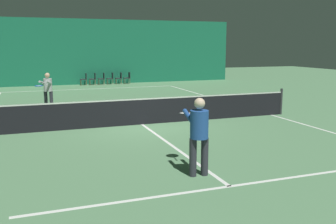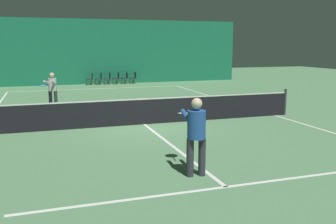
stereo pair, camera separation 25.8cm
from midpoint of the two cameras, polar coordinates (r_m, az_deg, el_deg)
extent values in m
plane|color=#56845B|center=(13.53, -3.09, -1.89)|extent=(60.00, 60.00, 0.00)
cube|color=#196B4C|center=(28.04, -11.45, 8.96)|extent=(23.00, 0.12, 4.69)
cube|color=white|center=(25.07, -10.36, 3.52)|extent=(11.00, 0.10, 0.00)
cube|color=white|center=(19.68, -8.06, 1.81)|extent=(8.25, 0.10, 0.00)
cube|color=white|center=(7.79, 9.79, -11.19)|extent=(8.25, 0.10, 0.00)
cube|color=white|center=(15.87, 16.43, -0.50)|extent=(0.10, 23.80, 0.00)
cube|color=white|center=(13.53, -3.09, -1.88)|extent=(0.10, 12.80, 0.00)
cube|color=black|center=(13.44, -3.11, 0.09)|extent=(11.90, 0.02, 0.95)
cube|color=white|center=(13.37, -3.13, 1.99)|extent=(11.90, 0.02, 0.05)
cylinder|color=#333338|center=(16.04, 17.84, 1.47)|extent=(0.10, 0.10, 1.07)
cylinder|color=#2D2D38|center=(8.16, 4.30, -6.96)|extent=(0.18, 0.18, 0.84)
cylinder|color=#2D2D38|center=(8.24, 6.09, -6.81)|extent=(0.18, 0.18, 0.84)
cylinder|color=#234C99|center=(8.01, 5.28, -1.92)|extent=(0.43, 0.43, 0.61)
sphere|color=beige|center=(7.93, 5.34, 1.30)|extent=(0.23, 0.23, 0.23)
cylinder|color=#234C99|center=(8.20, 3.64, -0.64)|extent=(0.15, 0.59, 0.24)
cylinder|color=#234C99|center=(8.29, 5.73, -0.54)|extent=(0.15, 0.59, 0.24)
cylinder|color=black|center=(8.66, 3.81, -0.56)|extent=(0.06, 0.31, 0.03)
torus|color=black|center=(8.95, 3.24, -0.21)|extent=(0.36, 0.36, 0.03)
cylinder|color=silver|center=(8.95, 3.24, -0.21)|extent=(0.30, 0.30, 0.00)
cylinder|color=#2D2D38|center=(17.62, -16.32, 1.82)|extent=(0.20, 0.20, 0.79)
cylinder|color=#2D2D38|center=(17.71, -17.08, 1.83)|extent=(0.20, 0.20, 0.79)
cylinder|color=#B7B7BC|center=(17.58, -16.81, 4.02)|extent=(0.49, 0.49, 0.57)
sphere|color=#DBAD89|center=(17.55, -16.88, 5.41)|extent=(0.22, 0.22, 0.22)
cylinder|color=#B7B7BC|center=(17.28, -16.71, 4.36)|extent=(0.31, 0.53, 0.23)
cylinder|color=#B7B7BC|center=(17.39, -17.61, 4.35)|extent=(0.31, 0.53, 0.23)
cylinder|color=black|center=(16.96, -17.68, 3.97)|extent=(0.15, 0.29, 0.03)
torus|color=#1951B2|center=(16.69, -18.09, 3.86)|extent=(0.44, 0.44, 0.03)
cylinder|color=silver|center=(16.69, -18.09, 3.86)|extent=(0.36, 0.36, 0.00)
cylinder|color=brown|center=(27.75, -12.02, 4.49)|extent=(0.03, 0.03, 0.39)
cylinder|color=brown|center=(27.38, -11.93, 4.42)|extent=(0.03, 0.03, 0.39)
cylinder|color=brown|center=(27.80, -11.24, 4.52)|extent=(0.03, 0.03, 0.39)
cylinder|color=brown|center=(27.42, -11.14, 4.45)|extent=(0.03, 0.03, 0.39)
cube|color=#232328|center=(27.57, -11.60, 4.93)|extent=(0.44, 0.44, 0.05)
cube|color=#232328|center=(27.57, -11.20, 5.41)|extent=(0.04, 0.44, 0.40)
cylinder|color=brown|center=(27.83, -10.72, 4.55)|extent=(0.03, 0.03, 0.39)
cylinder|color=brown|center=(27.46, -10.61, 4.48)|extent=(0.03, 0.03, 0.39)
cylinder|color=brown|center=(27.89, -9.94, 4.58)|extent=(0.03, 0.03, 0.39)
cylinder|color=brown|center=(27.51, -9.82, 4.51)|extent=(0.03, 0.03, 0.39)
cube|color=#232328|center=(27.65, -10.29, 4.98)|extent=(0.44, 0.44, 0.05)
cube|color=#232328|center=(27.66, -9.89, 5.47)|extent=(0.04, 0.44, 0.40)
cylinder|color=brown|center=(27.93, -9.42, 4.61)|extent=(0.03, 0.03, 0.39)
cylinder|color=brown|center=(27.55, -9.29, 4.54)|extent=(0.03, 0.03, 0.39)
cylinder|color=brown|center=(27.99, -8.65, 4.64)|extent=(0.03, 0.03, 0.39)
cylinder|color=brown|center=(27.61, -8.51, 4.57)|extent=(0.03, 0.03, 0.39)
cube|color=#232328|center=(27.75, -8.98, 5.04)|extent=(0.44, 0.44, 0.05)
cube|color=#232328|center=(27.76, -8.58, 5.52)|extent=(0.04, 0.44, 0.40)
cylinder|color=brown|center=(28.03, -8.13, 4.66)|extent=(0.03, 0.03, 0.39)
cylinder|color=brown|center=(27.66, -7.99, 4.59)|extent=(0.03, 0.03, 0.39)
cylinder|color=brown|center=(28.10, -7.37, 4.69)|extent=(0.03, 0.03, 0.39)
cylinder|color=brown|center=(27.73, -7.21, 4.62)|extent=(0.03, 0.03, 0.39)
cube|color=#232328|center=(27.86, -7.68, 5.09)|extent=(0.44, 0.44, 0.05)
cube|color=#232328|center=(27.88, -7.29, 5.57)|extent=(0.04, 0.44, 0.40)
cylinder|color=brown|center=(28.15, -6.85, 4.71)|extent=(0.03, 0.03, 0.39)
cylinder|color=brown|center=(27.78, -6.69, 4.65)|extent=(0.03, 0.03, 0.39)
cylinder|color=brown|center=(28.23, -6.09, 4.74)|extent=(0.03, 0.03, 0.39)
cylinder|color=brown|center=(27.86, -5.92, 4.68)|extent=(0.03, 0.03, 0.39)
cube|color=#232328|center=(27.99, -6.40, 5.14)|extent=(0.44, 0.44, 0.05)
cube|color=#232328|center=(28.01, -6.01, 5.62)|extent=(0.04, 0.44, 0.40)
cylinder|color=brown|center=(28.29, -5.58, 4.76)|extent=(0.03, 0.03, 0.39)
cylinder|color=brown|center=(27.92, -5.41, 4.70)|extent=(0.03, 0.03, 0.39)
cylinder|color=brown|center=(28.37, -4.83, 4.79)|extent=(0.03, 0.03, 0.39)
cylinder|color=brown|center=(28.01, -4.65, 4.72)|extent=(0.03, 0.03, 0.39)
cube|color=#232328|center=(28.13, -5.12, 5.19)|extent=(0.44, 0.44, 0.05)
cube|color=#232328|center=(28.15, -4.73, 5.66)|extent=(0.04, 0.44, 0.40)
camera|label=1|loc=(0.13, -89.29, 0.13)|focal=40.00mm
camera|label=2|loc=(0.13, 90.71, -0.13)|focal=40.00mm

